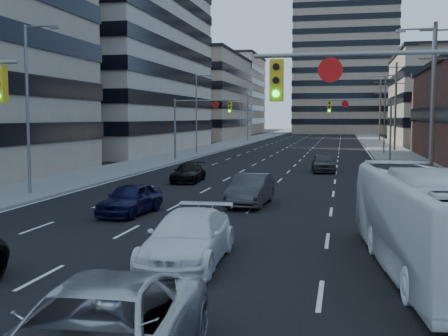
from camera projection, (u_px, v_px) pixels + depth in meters
road_surface at (318, 135)px, 135.06m from camera, size 18.00×300.00×0.02m
sidewalk_left at (271, 135)px, 137.43m from camera, size 5.00×300.00×0.15m
sidewalk_right at (367, 135)px, 132.68m from camera, size 5.00×300.00×0.15m
office_left_mid at (80, 40)px, 71.18m from camera, size 26.00×34.00×28.00m
office_left_far at (188, 98)px, 110.07m from camera, size 20.00×30.00×16.00m
apartment_tower at (345, 25)px, 150.72m from camera, size 26.00×26.00×58.00m
bg_block_left at (214, 96)px, 149.69m from camera, size 24.00×24.00×20.00m
signal_near_right at (408, 111)px, 14.26m from camera, size 6.59×0.33×6.00m
signal_far_left at (198, 116)px, 53.44m from camera, size 6.09×0.33×6.00m
signal_far_right at (364, 116)px, 50.27m from camera, size 6.09×0.33×6.00m
utility_pole_block at (433, 95)px, 40.44m from camera, size 2.20×0.28×11.00m
utility_pole_midblock at (396, 105)px, 69.67m from camera, size 2.20×0.28×11.00m
utility_pole_distant at (380, 109)px, 98.90m from camera, size 2.20×0.28×11.00m
streetlight_left_near at (30, 101)px, 29.56m from camera, size 2.03×0.22×9.00m
streetlight_left_mid at (198, 110)px, 63.67m from camera, size 2.03×0.22×9.00m
streetlight_left_far at (248, 113)px, 97.77m from camera, size 2.03×0.22×9.00m
streetlight_right_near at (429, 101)px, 30.17m from camera, size 2.03×0.22×9.00m
streetlight_right_far at (383, 110)px, 64.27m from camera, size 2.03×0.22×9.00m
white_van at (188, 238)px, 15.99m from camera, size 2.21×5.16×1.48m
transit_bus at (428, 221)px, 14.92m from camera, size 3.50×10.38×2.83m
sedan_blue at (130, 199)px, 24.11m from camera, size 1.97×4.16×1.37m
sedan_grey_center at (251, 190)px, 26.69m from camera, size 1.80×4.58×1.48m
sedan_black_far at (188, 173)px, 36.42m from camera, size 1.87×4.25×1.21m
sedan_grey_right at (323, 163)px, 43.04m from camera, size 2.11×4.43×1.46m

